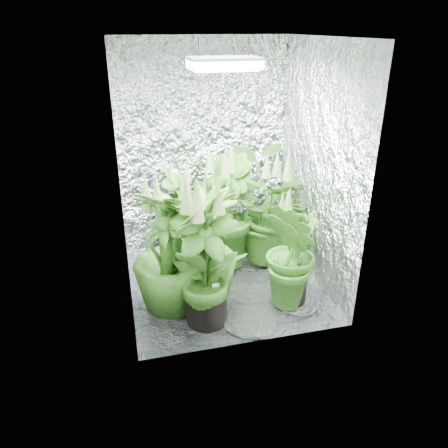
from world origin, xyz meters
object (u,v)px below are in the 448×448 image
Objects in this scene: plant_e at (272,210)px; plant_h at (204,250)px; grow_lamp at (224,63)px; plant_b at (178,213)px; plant_d at (169,253)px; plant_f at (206,258)px; circulation_fan at (276,243)px; plant_g at (293,256)px; plant_a at (199,223)px; plant_c at (225,213)px.

plant_h is at bearing -146.67° from plant_e.
plant_e is (0.52, 0.28, -1.29)m from grow_lamp.
plant_b is 0.91m from plant_d.
plant_f is (-0.26, -0.48, -1.27)m from grow_lamp.
plant_b is 0.99m from circulation_fan.
plant_d is 0.92× the size of plant_f.
grow_lamp is 0.51× the size of plant_g.
plant_h is 3.24× the size of circulation_fan.
plant_b is 0.81× the size of plant_f.
grow_lamp is 1.46m from plant_a.
plant_a is at bearing 82.80° from plant_h.
plant_c is 0.85m from plant_d.
plant_g is 0.94× the size of plant_h.
plant_g reaches higher than plant_a.
plant_f is at bearing -97.95° from plant_a.
plant_a is 2.85× the size of circulation_fan.
grow_lamp is at bearing 26.94° from plant_d.
grow_lamp reaches higher than circulation_fan.
circulation_fan is (0.62, 0.39, -1.69)m from grow_lamp.
plant_b is 0.99× the size of plant_g.
plant_b is 1.12m from plant_f.
plant_d is 1.14m from plant_e.
plant_e reaches higher than circulation_fan.
plant_h is (-0.21, -0.21, -1.36)m from grow_lamp.
plant_e is 1.11× the size of plant_h.
grow_lamp is 1.56× the size of circulation_fan.
plant_c is 0.85m from plant_g.
plant_e is at bearing 27.91° from grow_lamp.
plant_g is 3.05× the size of circulation_fan.
plant_g is (0.70, 0.05, -0.10)m from plant_f.
plant_a is 0.81m from circulation_fan.
grow_lamp is 1.51m from plant_g.
plant_c reaches higher than plant_g.
plant_g is (0.58, -0.82, 0.02)m from plant_a.
plant_f is 1.16× the size of plant_h.
plant_h is (-0.08, -0.60, 0.04)m from plant_a.
grow_lamp reaches higher than plant_d.
plant_d is at bearing -134.58° from plant_c.
plant_e reaches higher than plant_b.
plant_d is 0.29m from plant_h.
plant_h is (-0.73, -0.48, -0.07)m from plant_e.
plant_e is at bearing -145.79° from circulation_fan.
plant_b is at bearing 150.62° from circulation_fan.
plant_b is at bearing 95.46° from plant_h.
plant_g is at bearing -55.33° from plant_b.
plant_g is at bearing -18.65° from plant_h.
plant_h is (0.08, -0.84, 0.02)m from plant_b.
plant_a is 0.60m from plant_h.
plant_c is 0.90m from plant_f.
grow_lamp is at bearing -162.30° from circulation_fan.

